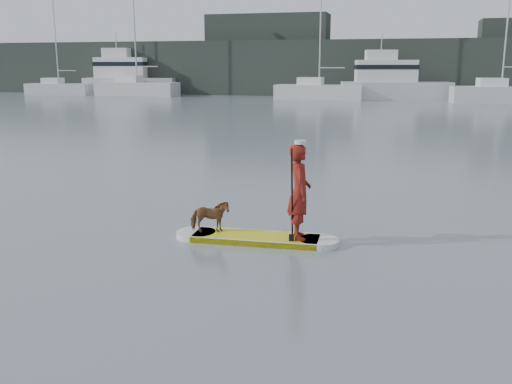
% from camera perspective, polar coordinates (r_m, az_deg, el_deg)
% --- Properties ---
extents(ground, '(140.00, 140.00, 0.00)m').
position_cam_1_polar(ground, '(14.01, -11.18, -1.79)').
color(ground, slate).
rests_on(ground, ground).
extents(paddleboard, '(3.30, 0.91, 0.12)m').
position_cam_1_polar(paddleboard, '(11.37, 0.00, -4.63)').
color(paddleboard, yellow).
rests_on(paddleboard, ground).
extents(paddler, '(0.63, 0.78, 1.85)m').
position_cam_1_polar(paddler, '(10.97, 4.36, 0.02)').
color(paddler, maroon).
rests_on(paddler, paddleboard).
extents(white_cap, '(0.22, 0.22, 0.07)m').
position_cam_1_polar(white_cap, '(10.80, 4.44, 4.99)').
color(white_cap, silver).
rests_on(white_cap, paddler).
extents(dog, '(0.85, 0.59, 0.65)m').
position_cam_1_polar(dog, '(11.49, -4.64, -2.47)').
color(dog, brown).
rests_on(dog, paddleboard).
extents(paddle, '(0.10, 0.30, 2.00)m').
position_cam_1_polar(paddle, '(10.81, 3.61, -1.51)').
color(paddle, black).
rests_on(paddle, ground).
extents(sailboat_a, '(7.59, 2.93, 10.77)m').
position_cam_1_polar(sailboat_a, '(69.88, -19.12, 9.79)').
color(sailboat_a, silver).
rests_on(sailboat_a, ground).
extents(sailboat_b, '(9.16, 2.87, 13.56)m').
position_cam_1_polar(sailboat_b, '(65.32, -11.86, 10.22)').
color(sailboat_b, silver).
rests_on(sailboat_b, ground).
extents(sailboat_d, '(8.71, 2.92, 12.73)m').
position_cam_1_polar(sailboat_d, '(57.67, 6.24, 10.09)').
color(sailboat_d, silver).
rests_on(sailboat_d, ground).
extents(sailboat_e, '(8.71, 3.57, 12.31)m').
position_cam_1_polar(sailboat_e, '(56.14, 23.21, 9.06)').
color(sailboat_e, silver).
rests_on(sailboat_e, ground).
extents(motor_yacht_a, '(10.96, 5.24, 6.32)m').
position_cam_1_polar(motor_yacht_a, '(58.49, 13.36, 10.71)').
color(motor_yacht_a, silver).
rests_on(motor_yacht_a, ground).
extents(motor_yacht_b, '(10.91, 5.24, 6.91)m').
position_cam_1_polar(motor_yacht_b, '(68.92, -12.77, 11.12)').
color(motor_yacht_b, silver).
rests_on(motor_yacht_b, ground).
extents(shore_mass, '(90.00, 6.00, 6.00)m').
position_cam_1_polar(shore_mass, '(65.46, 9.68, 12.11)').
color(shore_mass, black).
rests_on(shore_mass, ground).
extents(shore_building_west, '(14.00, 4.00, 9.00)m').
position_cam_1_polar(shore_building_west, '(68.10, 1.16, 13.56)').
color(shore_building_west, black).
rests_on(shore_building_west, ground).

